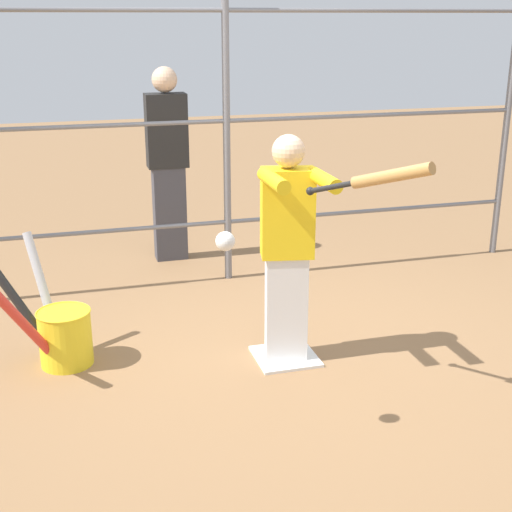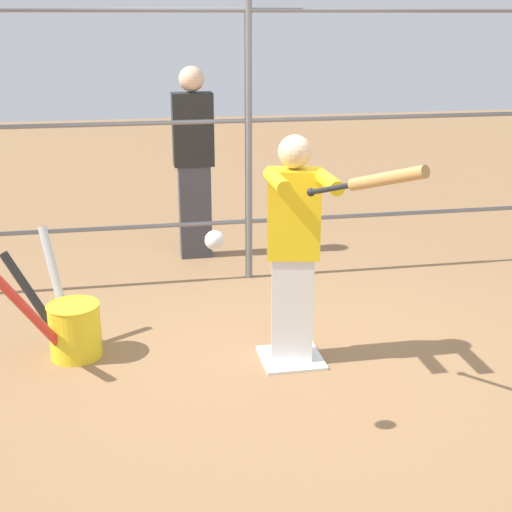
# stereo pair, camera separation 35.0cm
# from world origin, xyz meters

# --- Properties ---
(ground_plane) EXTENTS (24.00, 24.00, 0.00)m
(ground_plane) POSITION_xyz_m (0.00, 0.00, 0.00)
(ground_plane) COLOR olive
(home_plate) EXTENTS (0.40, 0.40, 0.02)m
(home_plate) POSITION_xyz_m (0.00, 0.00, 0.01)
(home_plate) COLOR white
(home_plate) RESTS_ON ground
(fence_backstop) EXTENTS (5.31, 0.06, 2.71)m
(fence_backstop) POSITION_xyz_m (0.00, -1.60, 1.36)
(fence_backstop) COLOR slate
(fence_backstop) RESTS_ON ground
(batter) EXTENTS (0.38, 0.55, 1.49)m
(batter) POSITION_xyz_m (0.00, 0.01, 0.80)
(batter) COLOR silver
(batter) RESTS_ON ground
(baseball_bat_swinging) EXTENTS (0.43, 0.71, 0.30)m
(baseball_bat_swinging) POSITION_xyz_m (-0.23, 0.80, 1.38)
(baseball_bat_swinging) COLOR black
(softball_in_flight) EXTENTS (0.10, 0.10, 0.10)m
(softball_in_flight) POSITION_xyz_m (0.61, 0.88, 1.13)
(softball_in_flight) COLOR white
(bat_bucket) EXTENTS (0.65, 0.82, 0.82)m
(bat_bucket) POSITION_xyz_m (1.43, -0.32, 0.22)
(bat_bucket) COLOR yellow
(bat_bucket) RESTS_ON ground
(bystander_behind_fence) EXTENTS (0.36, 0.22, 1.75)m
(bystander_behind_fence) POSITION_xyz_m (0.39, -2.27, 0.91)
(bystander_behind_fence) COLOR #3F3F47
(bystander_behind_fence) RESTS_ON ground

